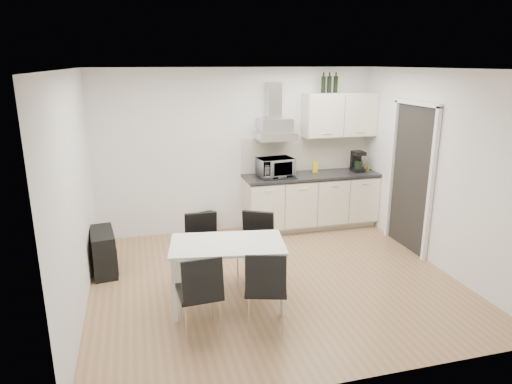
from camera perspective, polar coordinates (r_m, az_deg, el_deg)
The scene contains 15 objects.
ground at distance 5.91m, azimuth 2.26°, elevation -10.95°, with size 4.50×4.50×0.00m, color #A47A51.
wall_back at distance 7.34m, azimuth -2.24°, elevation 5.14°, with size 4.50×0.10×2.60m, color silver.
wall_front at distance 3.68m, azimuth 11.70°, elevation -6.28°, with size 4.50×0.10×2.60m, color silver.
wall_left at distance 5.26m, azimuth -21.70°, elevation -0.34°, with size 0.10×4.00×2.60m, color silver.
wall_right at distance 6.47m, azimuth 21.82°, elevation 2.53°, with size 0.10×4.00×2.60m, color silver.
ceiling at distance 5.28m, azimuth 2.57°, elevation 15.13°, with size 4.50×4.50×0.00m, color white.
doorway at distance 6.94m, azimuth 18.69°, elevation 1.56°, with size 0.08×1.04×2.10m, color white.
kitchenette at distance 7.54m, azimuth 7.07°, elevation 1.67°, with size 2.22×0.64×2.52m.
dining_table at distance 5.11m, azimuth -3.59°, elevation -7.34°, with size 1.35×0.90×0.75m.
chair_far_left at distance 5.68m, azimuth -6.55°, elevation -7.33°, with size 0.44×0.50×0.88m, color black, non-canonical shape.
chair_far_right at distance 5.68m, azimuth -0.18°, elevation -7.19°, with size 0.44×0.50×0.88m, color black, non-canonical shape.
chair_near_left at distance 4.73m, azimuth -7.11°, elevation -12.38°, with size 0.44×0.50×0.88m, color black, non-canonical shape.
chair_near_right at distance 4.78m, azimuth 1.24°, elevation -11.91°, with size 0.44×0.50×0.88m, color black, non-canonical shape.
guitar_amp at distance 6.34m, azimuth -18.53°, elevation -7.09°, with size 0.37×0.71×0.56m.
floor_speaker at distance 7.45m, azimuth -5.97°, elevation -3.79°, with size 0.20×0.18×0.34m, color black.
Camera 1 is at (-1.58, -5.03, 2.67)m, focal length 32.00 mm.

